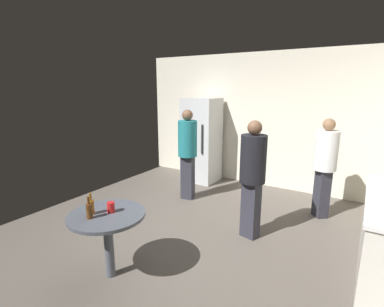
{
  "coord_description": "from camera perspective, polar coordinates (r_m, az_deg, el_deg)",
  "views": [
    {
      "loc": [
        1.9,
        -3.06,
        2.02
      ],
      "look_at": [
        -0.13,
        0.19,
        1.13
      ],
      "focal_mm": 26.66,
      "sensor_mm": 36.0,
      "label": 1
    }
  ],
  "objects": [
    {
      "name": "ground_plane",
      "position": [
        4.16,
        0.14,
        -16.75
      ],
      "size": [
        5.2,
        5.2,
        0.1
      ],
      "primitive_type": "cube",
      "color": "#5B544C"
    },
    {
      "name": "wall_back",
      "position": [
        6.04,
        13.54,
        6.4
      ],
      "size": [
        5.32,
        0.06,
        2.7
      ],
      "primitive_type": "cube",
      "color": "silver",
      "rests_on": "ground_plane"
    },
    {
      "name": "refrigerator",
      "position": [
        6.18,
        1.92,
        2.69
      ],
      "size": [
        0.7,
        0.68,
        1.8
      ],
      "color": "silver",
      "rests_on": "ground_plane"
    },
    {
      "name": "foreground_table",
      "position": [
        3.21,
        -16.59,
        -13.14
      ],
      "size": [
        0.8,
        0.8,
        0.73
      ],
      "color": "#4C515B",
      "rests_on": "ground_plane"
    },
    {
      "name": "beer_bottle_amber",
      "position": [
        3.17,
        -19.52,
        -9.97
      ],
      "size": [
        0.06,
        0.06,
        0.23
      ],
      "color": "#8C5919",
      "rests_on": "foreground_table"
    },
    {
      "name": "beer_bottle_brown",
      "position": [
        3.08,
        -19.86,
        -10.68
      ],
      "size": [
        0.06,
        0.06,
        0.23
      ],
      "color": "#593314",
      "rests_on": "foreground_table"
    },
    {
      "name": "plastic_cup_red",
      "position": [
        3.16,
        -15.92,
        -10.3
      ],
      "size": [
        0.08,
        0.08,
        0.11
      ],
      "primitive_type": "cylinder",
      "color": "red",
      "rests_on": "foreground_table"
    },
    {
      "name": "person_in_black_shirt",
      "position": [
        3.85,
        12.03,
        -3.48
      ],
      "size": [
        0.41,
        0.41,
        1.61
      ],
      "rotation": [
        0.0,
        0.0,
        -1.82
      ],
      "color": "#2D2D38",
      "rests_on": "ground_plane"
    },
    {
      "name": "person_in_white_shirt",
      "position": [
        4.84,
        25.09,
        -1.37
      ],
      "size": [
        0.48,
        0.48,
        1.57
      ],
      "rotation": [
        0.0,
        0.0,
        -2.48
      ],
      "color": "#2D2D38",
      "rests_on": "ground_plane"
    },
    {
      "name": "person_in_teal_shirt",
      "position": [
        5.11,
        -0.89,
        1.13
      ],
      "size": [
        0.39,
        0.39,
        1.64
      ],
      "rotation": [
        0.0,
        0.0,
        -1.41
      ],
      "color": "#2D2D38",
      "rests_on": "ground_plane"
    }
  ]
}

